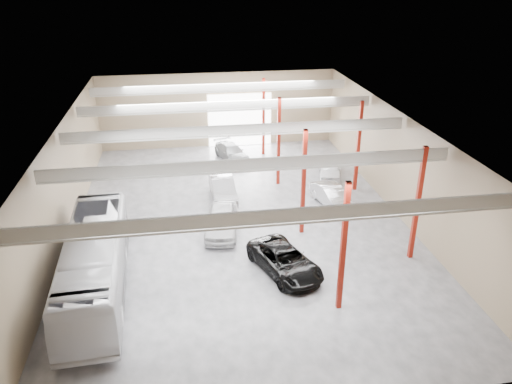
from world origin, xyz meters
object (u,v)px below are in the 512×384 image
object	(u,v)px
car_row_a	(222,220)
car_right_near	(332,196)
car_row_c	(232,152)
black_sedan	(285,261)
car_row_b	(223,188)
coach_bus	(95,263)
car_right_far	(330,168)

from	to	relation	value
car_row_a	car_right_near	xyz separation A→B (m)	(8.24, 2.83, -0.14)
car_row_c	car_row_a	bearing A→B (deg)	-115.78
black_sedan	car_row_b	xyz separation A→B (m)	(-2.53, 10.40, 0.04)
coach_bus	car_row_b	distance (m)	13.10
car_row_a	car_right_far	distance (m)	12.55
coach_bus	car_row_a	size ratio (longest dim) A/B	2.43
coach_bus	car_right_near	world-z (taller)	coach_bus
car_row_b	car_row_c	size ratio (longest dim) A/B	1.01
car_right_near	car_right_far	xyz separation A→B (m)	(1.40, 5.20, 0.01)
black_sedan	car_row_a	size ratio (longest dim) A/B	1.07
car_row_c	car_right_far	size ratio (longest dim) A/B	1.10
car_right_near	car_right_far	bearing A→B (deg)	63.47
car_row_a	car_row_c	xyz separation A→B (m)	(2.10, 13.23, -0.17)
coach_bus	car_row_a	bearing A→B (deg)	34.14
car_right_near	coach_bus	bearing A→B (deg)	-163.46
coach_bus	black_sedan	xyz separation A→B (m)	(10.24, 0.15, -0.96)
coach_bus	car_row_c	distance (m)	20.78
coach_bus	car_right_near	size ratio (longest dim) A/B	2.80
coach_bus	black_sedan	size ratio (longest dim) A/B	2.28
car_right_far	car_right_near	bearing A→B (deg)	-89.89
black_sedan	car_row_c	distance (m)	18.46
car_row_a	car_row_c	world-z (taller)	car_row_a
coach_bus	car_right_far	distance (m)	21.50
black_sedan	car_right_near	size ratio (longest dim) A/B	1.23
car_row_a	car_right_near	size ratio (longest dim) A/B	1.15
car_row_b	car_row_c	bearing A→B (deg)	76.71
car_right_near	black_sedan	bearing A→B (deg)	-134.18
coach_bus	black_sedan	world-z (taller)	coach_bus
black_sedan	car_row_a	world-z (taller)	car_row_a
car_row_c	car_right_near	size ratio (longest dim) A/B	1.07
black_sedan	car_row_c	world-z (taller)	black_sedan
coach_bus	car_row_a	distance (m)	8.97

